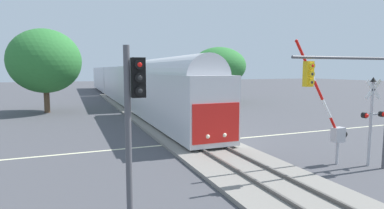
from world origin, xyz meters
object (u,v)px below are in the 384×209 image
object	(u,v)px
commuter_train	(123,82)
oak_far_right	(219,66)
crossing_signal_mast	(372,112)
traffic_signal_near_right	(363,82)
traffic_signal_near_left	(133,113)
crossing_gate_near	(334,125)
oak_behind_train	(45,61)

from	to	relation	value
commuter_train	oak_far_right	size ratio (longest dim) A/B	8.53
crossing_signal_mast	traffic_signal_near_right	size ratio (longest dim) A/B	0.72
traffic_signal_near_left	oak_far_right	bearing A→B (deg)	60.23
crossing_gate_near	traffic_signal_near_left	xyz separation A→B (m)	(-10.11, -3.33, 1.50)
crossing_gate_near	oak_far_right	xyz separation A→B (m)	(7.94, 28.22, 3.06)
traffic_signal_near_left	oak_behind_train	xyz separation A→B (m)	(-3.68, 28.46, 1.96)
oak_behind_train	traffic_signal_near_left	bearing A→B (deg)	-82.62
traffic_signal_near_right	oak_behind_train	world-z (taller)	oak_behind_train
commuter_train	crossing_signal_mast	xyz separation A→B (m)	(5.80, -35.08, -0.17)
oak_behind_train	crossing_signal_mast	bearing A→B (deg)	-59.46
traffic_signal_near_right	crossing_signal_mast	bearing A→B (deg)	22.24
crossing_gate_near	oak_behind_train	distance (m)	28.87
oak_far_right	oak_behind_train	world-z (taller)	oak_behind_train
traffic_signal_near_left	traffic_signal_near_right	bearing A→B (deg)	11.12
crossing_gate_near	traffic_signal_near_left	distance (m)	10.75
crossing_gate_near	traffic_signal_near_right	distance (m)	2.45
traffic_signal_near_left	traffic_signal_near_right	size ratio (longest dim) A/B	0.88
commuter_train	crossing_gate_near	distance (m)	34.59
crossing_gate_near	oak_behind_train	xyz separation A→B (m)	(-13.79, 25.13, 3.46)
traffic_signal_near_left	oak_behind_train	distance (m)	28.76
oak_far_right	crossing_gate_near	bearing A→B (deg)	-105.71
oak_far_right	oak_behind_train	distance (m)	21.95
commuter_train	oak_far_right	bearing A→B (deg)	-26.41
crossing_signal_mast	traffic_signal_near_left	world-z (taller)	traffic_signal_near_left
traffic_signal_near_right	oak_far_right	world-z (taller)	oak_far_right
commuter_train	crossing_signal_mast	bearing A→B (deg)	-80.60
crossing_signal_mast	traffic_signal_near_left	distance (m)	11.91
commuter_train	crossing_gate_near	world-z (taller)	crossing_gate_near
crossing_gate_near	crossing_signal_mast	xyz separation A→B (m)	(1.49, -0.77, 0.61)
oak_far_right	oak_behind_train	bearing A→B (deg)	-171.90
commuter_train	traffic_signal_near_right	size ratio (longest dim) A/B	11.14
commuter_train	oak_far_right	world-z (taller)	oak_far_right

